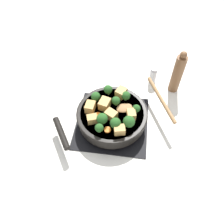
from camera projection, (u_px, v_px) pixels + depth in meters
ground_plane at (112, 123)px, 0.96m from camera, size 2.40×2.40×0.00m
front_burner_grate at (112, 121)px, 0.95m from camera, size 0.31×0.31×0.03m
skillet_pan at (111, 115)px, 0.92m from camera, size 0.34×0.38×0.05m
wooden_spoon at (146, 102)px, 0.92m from camera, size 0.24×0.25×0.02m
tofu_cube_center_large at (110, 115)px, 0.87m from camera, size 0.05×0.06×0.04m
tofu_cube_near_handle at (92, 119)px, 0.86m from camera, size 0.04×0.05×0.03m
tofu_cube_east_chunk at (105, 104)px, 0.90m from camera, size 0.06×0.05×0.04m
tofu_cube_west_chunk at (119, 130)px, 0.83m from camera, size 0.04×0.05×0.03m
tofu_cube_back_piece at (90, 107)px, 0.89m from camera, size 0.05×0.04×0.04m
tofu_cube_front_piece at (121, 93)px, 0.94m from camera, size 0.06×0.05×0.04m
tofu_cube_mid_small at (131, 114)px, 0.87m from camera, size 0.05×0.04×0.03m
broccoli_floret_near_spoon at (108, 90)px, 0.94m from camera, size 0.04×0.04×0.05m
broccoli_floret_center_top at (126, 96)px, 0.92m from camera, size 0.04×0.04×0.05m
broccoli_floret_east_rim at (129, 122)px, 0.83m from camera, size 0.05×0.05×0.05m
broccoli_floret_west_rim at (99, 128)px, 0.82m from camera, size 0.03×0.03×0.04m
broccoli_floret_north_edge at (96, 97)px, 0.91m from camera, size 0.04×0.04×0.05m
broccoli_floret_south_cluster at (136, 109)px, 0.88m from camera, size 0.03×0.03×0.04m
broccoli_floret_mid_floret at (115, 123)px, 0.83m from camera, size 0.04×0.04×0.05m
broccoli_floret_small_inner at (116, 101)px, 0.90m from camera, size 0.04×0.04×0.04m
broccoli_floret_tall_stem at (102, 119)px, 0.84m from camera, size 0.04×0.04×0.05m
carrot_slice_orange_thin at (107, 130)px, 0.84m from camera, size 0.03×0.03×0.01m
carrot_slice_near_center at (98, 115)px, 0.88m from camera, size 0.03×0.03×0.01m
pepper_mill at (178, 73)px, 1.00m from camera, size 0.05×0.05×0.22m
salt_shaker at (153, 75)px, 1.08m from camera, size 0.04×0.04×0.09m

